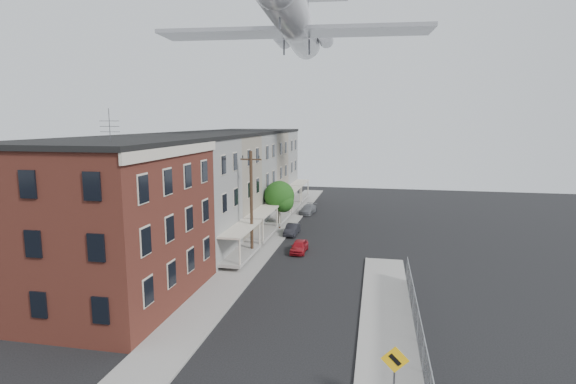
% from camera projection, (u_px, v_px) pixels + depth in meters
% --- Properties ---
extents(ground, '(120.00, 120.00, 0.00)m').
position_uv_depth(ground, '(263.00, 382.00, 19.92)').
color(ground, black).
rests_on(ground, ground).
extents(sidewalk_left, '(3.00, 62.00, 0.12)m').
position_uv_depth(sidewalk_left, '(270.00, 238.00, 44.22)').
color(sidewalk_left, gray).
rests_on(sidewalk_left, ground).
extents(sidewalk_right, '(3.00, 26.00, 0.12)m').
position_uv_depth(sidewalk_right, '(387.00, 330.00, 24.66)').
color(sidewalk_right, gray).
rests_on(sidewalk_right, ground).
extents(curb_left, '(0.15, 62.00, 0.14)m').
position_uv_depth(curb_left, '(284.00, 238.00, 43.94)').
color(curb_left, gray).
rests_on(curb_left, ground).
extents(curb_right, '(0.15, 26.00, 0.14)m').
position_uv_depth(curb_right, '(360.00, 328.00, 24.94)').
color(curb_right, gray).
rests_on(curb_right, ground).
extents(corner_building, '(10.31, 12.30, 12.15)m').
position_uv_depth(corner_building, '(105.00, 222.00, 28.22)').
color(corner_building, '#3E1A13').
rests_on(corner_building, ground).
extents(row_house_a, '(11.98, 7.00, 10.30)m').
position_uv_depth(row_house_a, '(173.00, 198.00, 37.42)').
color(row_house_a, '#60605D').
rests_on(row_house_a, ground).
extents(row_house_b, '(11.98, 7.00, 10.30)m').
position_uv_depth(row_house_b, '(204.00, 186.00, 44.20)').
color(row_house_b, slate).
rests_on(row_house_b, ground).
extents(row_house_c, '(11.98, 7.00, 10.30)m').
position_uv_depth(row_house_c, '(228.00, 177.00, 50.98)').
color(row_house_c, '#60605D').
rests_on(row_house_c, ground).
extents(row_house_d, '(11.98, 7.00, 10.30)m').
position_uv_depth(row_house_d, '(245.00, 171.00, 57.76)').
color(row_house_d, slate).
rests_on(row_house_d, ground).
extents(row_house_e, '(11.98, 7.00, 10.30)m').
position_uv_depth(row_house_e, '(259.00, 165.00, 64.54)').
color(row_house_e, '#60605D').
rests_on(row_house_e, ground).
extents(chainlink_fence, '(0.06, 18.06, 1.90)m').
position_uv_depth(chainlink_fence, '(418.00, 325.00, 23.26)').
color(chainlink_fence, gray).
rests_on(chainlink_fence, ground).
extents(warning_sign, '(1.10, 0.11, 2.80)m').
position_uv_depth(warning_sign, '(395.00, 368.00, 17.55)').
color(warning_sign, '#515156').
rests_on(warning_sign, ground).
extents(utility_pole, '(1.80, 0.26, 9.00)m').
position_uv_depth(utility_pole, '(251.00, 202.00, 37.71)').
color(utility_pole, black).
rests_on(utility_pole, ground).
extents(street_tree, '(3.22, 3.20, 5.20)m').
position_uv_depth(street_tree, '(280.00, 197.00, 47.45)').
color(street_tree, black).
rests_on(street_tree, ground).
extents(car_near, '(1.35, 3.23, 1.09)m').
position_uv_depth(car_near, '(299.00, 246.00, 39.42)').
color(car_near, maroon).
rests_on(car_near, ground).
extents(car_mid, '(1.22, 3.37, 1.11)m').
position_uv_depth(car_mid, '(292.00, 229.00, 45.54)').
color(car_mid, black).
rests_on(car_mid, ground).
extents(car_far, '(2.05, 4.02, 1.12)m').
position_uv_depth(car_far, '(308.00, 209.00, 55.87)').
color(car_far, slate).
rests_on(car_far, ground).
extents(airplane, '(26.75, 30.53, 8.83)m').
position_uv_depth(airplane, '(296.00, 25.00, 46.05)').
color(airplane, silver).
rests_on(airplane, ground).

